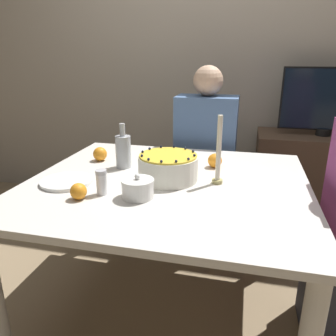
{
  "coord_description": "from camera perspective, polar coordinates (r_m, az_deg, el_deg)",
  "views": [
    {
      "loc": [
        0.34,
        -1.37,
        1.27
      ],
      "look_at": [
        -0.0,
        0.02,
        0.78
      ],
      "focal_mm": 35.0,
      "sensor_mm": 36.0,
      "label": 1
    }
  ],
  "objects": [
    {
      "name": "sugar_bowl",
      "position": [
        1.33,
        -5.28,
        -3.53
      ],
      "size": [
        0.13,
        0.13,
        0.1
      ],
      "color": "white",
      "rests_on": "dining_table"
    },
    {
      "name": "bottle",
      "position": [
        1.69,
        -7.79,
        2.96
      ],
      "size": [
        0.08,
        0.08,
        0.23
      ],
      "color": "#B2B7BC",
      "rests_on": "dining_table"
    },
    {
      "name": "plate_stack",
      "position": [
        1.56,
        -17.24,
        -2.22
      ],
      "size": [
        0.24,
        0.24,
        0.02
      ],
      "color": "white",
      "rests_on": "dining_table"
    },
    {
      "name": "orange_fruit_2",
      "position": [
        1.7,
        8.16,
        1.3
      ],
      "size": [
        0.07,
        0.07,
        0.07
      ],
      "color": "orange",
      "rests_on": "dining_table"
    },
    {
      "name": "orange_fruit_1",
      "position": [
        1.36,
        -15.32,
        -3.93
      ],
      "size": [
        0.07,
        0.07,
        0.07
      ],
      "color": "orange",
      "rests_on": "dining_table"
    },
    {
      "name": "side_cabinet",
      "position": [
        2.72,
        24.26,
        -2.3
      ],
      "size": [
        0.9,
        0.44,
        0.73
      ],
      "color": "#4C3828",
      "rests_on": "ground_plane"
    },
    {
      "name": "cake",
      "position": [
        1.51,
        -0.0,
        0.14
      ],
      "size": [
        0.28,
        0.28,
        0.13
      ],
      "color": "white",
      "rests_on": "dining_table"
    },
    {
      "name": "candle",
      "position": [
        1.46,
        8.78,
        2.06
      ],
      "size": [
        0.05,
        0.05,
        0.31
      ],
      "color": "tan",
      "rests_on": "dining_table"
    },
    {
      "name": "orange_fruit_0",
      "position": [
        1.83,
        -11.75,
        2.41
      ],
      "size": [
        0.08,
        0.08,
        0.08
      ],
      "color": "orange",
      "rests_on": "dining_table"
    },
    {
      "name": "dining_table",
      "position": [
        1.55,
        -0.13,
        -5.7
      ],
      "size": [
        1.27,
        1.15,
        0.72
      ],
      "color": "beige",
      "rests_on": "ground_plane"
    },
    {
      "name": "ground_plane",
      "position": [
        1.9,
        -0.12,
        -23.06
      ],
      "size": [
        12.0,
        12.0,
        0.0
      ],
      "primitive_type": "plane",
      "color": "#8C7556"
    },
    {
      "name": "wall_behind",
      "position": [
        2.79,
        7.1,
        19.36
      ],
      "size": [
        8.0,
        0.05,
        2.6
      ],
      "color": "#ADA393",
      "rests_on": "ground_plane"
    },
    {
      "name": "sugar_shaker",
      "position": [
        1.38,
        -11.51,
        -2.42
      ],
      "size": [
        0.05,
        0.05,
        0.11
      ],
      "color": "white",
      "rests_on": "dining_table"
    },
    {
      "name": "person_man_blue_shirt",
      "position": [
        2.28,
        6.42,
        -0.18
      ],
      "size": [
        0.4,
        0.34,
        1.22
      ],
      "rotation": [
        0.0,
        0.0,
        3.14
      ],
      "color": "#595960",
      "rests_on": "ground_plane"
    },
    {
      "name": "tv_monitor",
      "position": [
        2.59,
        26.09,
        10.49
      ],
      "size": [
        0.63,
        0.1,
        0.48
      ],
      "color": "black",
      "rests_on": "side_cabinet"
    }
  ]
}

